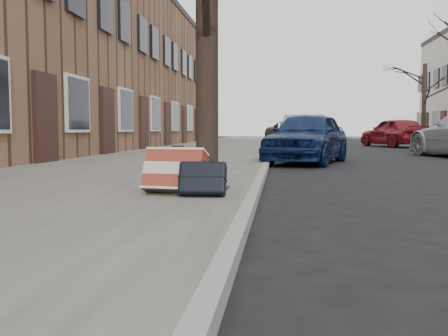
# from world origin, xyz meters

# --- Properties ---
(ground) EXTENTS (120.00, 120.00, 0.00)m
(ground) POSITION_xyz_m (0.00, 0.00, 0.00)
(ground) COLOR black
(ground) RESTS_ON ground
(near_sidewalk) EXTENTS (5.00, 70.00, 0.12)m
(near_sidewalk) POSITION_xyz_m (-3.70, 15.00, 0.06)
(near_sidewalk) COLOR slate
(near_sidewalk) RESTS_ON ground
(house_near) EXTENTS (6.80, 40.00, 7.00)m
(house_near) POSITION_xyz_m (-9.60, 16.00, 3.50)
(house_near) COLOR brown
(house_near) RESTS_ON ground
(dirt_patch) EXTENTS (0.85, 0.85, 0.02)m
(dirt_patch) POSITION_xyz_m (-2.00, 1.20, 0.13)
(dirt_patch) COLOR black
(dirt_patch) RESTS_ON near_sidewalk
(suitcase_red) EXTENTS (0.73, 0.49, 0.52)m
(suitcase_red) POSITION_xyz_m (-2.12, 0.87, 0.38)
(suitcase_red) COLOR maroon
(suitcase_red) RESTS_ON near_sidewalk
(suitcase_navy) EXTENTS (0.52, 0.31, 0.40)m
(suitcase_navy) POSITION_xyz_m (-1.78, 0.71, 0.32)
(suitcase_navy) COLOR black
(suitcase_navy) RESTS_ON near_sidewalk
(car_near_front) EXTENTS (2.58, 4.12, 1.31)m
(car_near_front) POSITION_xyz_m (-0.28, 8.10, 0.65)
(car_near_front) COLOR #0F204F
(car_near_front) RESTS_ON ground
(car_near_mid) EXTENTS (1.83, 4.40, 1.41)m
(car_near_mid) POSITION_xyz_m (-0.09, 14.27, 0.71)
(car_near_mid) COLOR #A7ABAF
(car_near_mid) RESTS_ON ground
(car_near_back) EXTENTS (3.06, 4.98, 1.29)m
(car_near_back) POSITION_xyz_m (-0.38, 20.84, 0.64)
(car_near_back) COLOR #3C3D42
(car_near_back) RESTS_ON ground
(car_far_back) EXTENTS (2.97, 4.48, 1.42)m
(car_far_back) POSITION_xyz_m (4.52, 20.43, 0.71)
(car_far_back) COLOR maroon
(car_far_back) RESTS_ON ground
(tree_far_c) EXTENTS (0.24, 0.24, 4.48)m
(tree_far_c) POSITION_xyz_m (7.20, 25.29, 2.36)
(tree_far_c) COLOR black
(tree_far_c) RESTS_ON far_sidewalk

